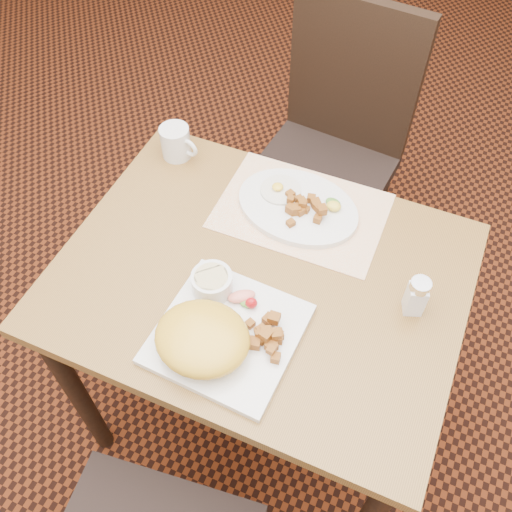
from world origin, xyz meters
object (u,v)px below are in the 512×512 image
object	(u,v)px
plate_square	(228,334)
salt_shaker	(416,296)
table	(260,300)
plate_oval	(298,207)
coffee_mug	(176,142)
chair_far	(333,141)

from	to	relation	value
plate_square	salt_shaker	size ratio (longest dim) A/B	2.80
table	plate_oval	distance (m)	0.24
table	coffee_mug	bearing A→B (deg)	142.70
plate_oval	chair_far	bearing A→B (deg)	96.49
plate_oval	coffee_mug	bearing A→B (deg)	171.15
chair_far	plate_square	distance (m)	0.92
chair_far	coffee_mug	size ratio (longest dim) A/B	8.91
salt_shaker	plate_oval	bearing A→B (deg)	152.65
table	chair_far	distance (m)	0.73
table	salt_shaker	xyz separation A→B (m)	(0.33, 0.04, 0.16)
plate_square	coffee_mug	bearing A→B (deg)	128.73
plate_oval	coffee_mug	size ratio (longest dim) A/B	2.80
chair_far	salt_shaker	distance (m)	0.82
plate_oval	coffee_mug	xyz separation A→B (m)	(-0.36, 0.06, 0.03)
chair_far	coffee_mug	distance (m)	0.60
plate_oval	salt_shaker	world-z (taller)	salt_shaker
table	coffee_mug	size ratio (longest dim) A/B	8.27
plate_square	table	bearing A→B (deg)	90.30
table	salt_shaker	world-z (taller)	salt_shaker
table	plate_square	distance (m)	0.21
table	plate_square	xyz separation A→B (m)	(0.00, -0.17, 0.12)
chair_far	salt_shaker	bearing A→B (deg)	124.87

